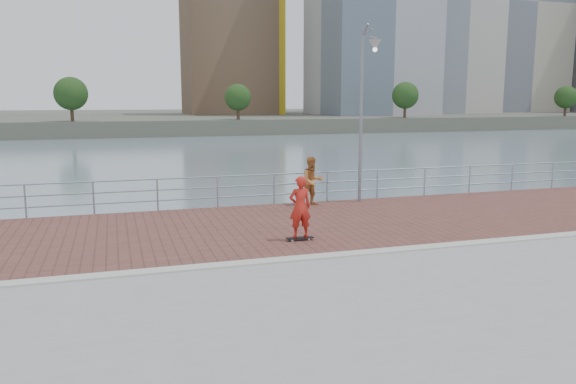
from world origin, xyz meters
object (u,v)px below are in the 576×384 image
object	(u,v)px
guardrail	(246,187)
bystander	(312,181)
skateboarder	(300,207)
street_lamp	(367,84)

from	to	relation	value
guardrail	bystander	world-z (taller)	bystander
guardrail	skateboarder	bearing A→B (deg)	-87.45
guardrail	bystander	size ratio (longest dim) A/B	22.54
bystander	guardrail	bearing A→B (deg)	155.94
skateboarder	bystander	xyz separation A→B (m)	(2.03, 4.67, -0.05)
street_lamp	skateboarder	size ratio (longest dim) A/B	3.65
street_lamp	bystander	xyz separation A→B (m)	(-1.91, 0.29, -3.42)
guardrail	skateboarder	distance (m)	5.33
guardrail	bystander	bearing A→B (deg)	-16.00
guardrail	street_lamp	size ratio (longest dim) A/B	6.45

